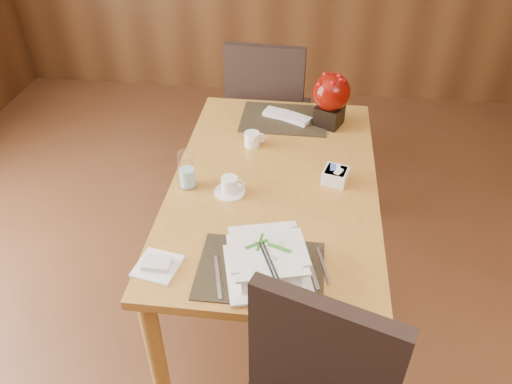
# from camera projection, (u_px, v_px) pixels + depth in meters

# --- Properties ---
(dining_table) EXTENTS (0.90, 1.50, 0.75)m
(dining_table) POSITION_uv_depth(u_px,v_px,m) (274.00, 197.00, 2.27)
(dining_table) COLOR #C08535
(dining_table) RESTS_ON ground
(placemat_near) EXTENTS (0.45, 0.33, 0.01)m
(placemat_near) POSITION_uv_depth(u_px,v_px,m) (261.00, 270.00, 1.78)
(placemat_near) COLOR black
(placemat_near) RESTS_ON dining_table
(placemat_far) EXTENTS (0.45, 0.33, 0.01)m
(placemat_far) POSITION_uv_depth(u_px,v_px,m) (284.00, 119.00, 2.64)
(placemat_far) COLOR black
(placemat_far) RESTS_ON dining_table
(soup_setting) EXTENTS (0.35, 0.35, 0.12)m
(soup_setting) POSITION_uv_depth(u_px,v_px,m) (267.00, 261.00, 1.74)
(soup_setting) COLOR white
(soup_setting) RESTS_ON dining_table
(coffee_cup) EXTENTS (0.14, 0.14, 0.08)m
(coffee_cup) POSITION_uv_depth(u_px,v_px,m) (230.00, 186.00, 2.12)
(coffee_cup) COLOR white
(coffee_cup) RESTS_ON dining_table
(water_glass) EXTENTS (0.08, 0.08, 0.17)m
(water_glass) POSITION_uv_depth(u_px,v_px,m) (187.00, 170.00, 2.13)
(water_glass) COLOR silver
(water_glass) RESTS_ON dining_table
(creamer_jug) EXTENTS (0.12, 0.12, 0.07)m
(creamer_jug) POSITION_uv_depth(u_px,v_px,m) (252.00, 139.00, 2.42)
(creamer_jug) COLOR white
(creamer_jug) RESTS_ON dining_table
(sugar_caddy) EXTENTS (0.13, 0.13, 0.06)m
(sugar_caddy) POSITION_uv_depth(u_px,v_px,m) (335.00, 176.00, 2.19)
(sugar_caddy) COLOR white
(sugar_caddy) RESTS_ON dining_table
(berry_decor) EXTENTS (0.19, 0.19, 0.28)m
(berry_decor) POSITION_uv_depth(u_px,v_px,m) (331.00, 97.00, 2.50)
(berry_decor) COLOR black
(berry_decor) RESTS_ON dining_table
(napkins_far) EXTENTS (0.27, 0.19, 0.02)m
(napkins_far) POSITION_uv_depth(u_px,v_px,m) (289.00, 117.00, 2.63)
(napkins_far) COLOR white
(napkins_far) RESTS_ON dining_table
(bread_plate) EXTENTS (0.18, 0.18, 0.01)m
(bread_plate) POSITION_uv_depth(u_px,v_px,m) (157.00, 266.00, 1.79)
(bread_plate) COLOR white
(bread_plate) RESTS_ON dining_table
(far_chair) EXTENTS (0.51, 0.52, 1.03)m
(far_chair) POSITION_uv_depth(u_px,v_px,m) (267.00, 109.00, 3.09)
(far_chair) COLOR black
(far_chair) RESTS_ON ground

